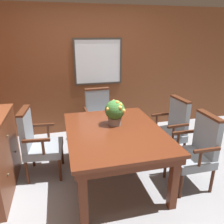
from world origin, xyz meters
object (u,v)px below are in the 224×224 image
chair_right_near (196,149)px  potted_plant (115,111)px  chair_left_far (37,141)px  chair_head_far (99,115)px  chair_right_far (171,127)px  dining_table (115,137)px

chair_right_near → potted_plant: bearing=-119.6°
chair_left_far → potted_plant: 1.16m
chair_head_far → chair_right_far: bearing=-42.7°
potted_plant → chair_head_far: bearing=92.1°
chair_right_near → chair_left_far: size_ratio=1.00×
chair_right_near → chair_right_far: size_ratio=1.00×
chair_head_far → potted_plant: bearing=-91.0°
dining_table → chair_right_near: 1.07m
chair_right_far → chair_head_far: size_ratio=1.00×
potted_plant → chair_right_near: bearing=-29.9°
chair_left_far → dining_table: bearing=-104.5°
dining_table → chair_right_far: 1.09m
chair_right_far → dining_table: bearing=-74.6°
dining_table → chair_head_far: chair_head_far is taller
chair_left_far → chair_head_far: (1.03, 0.82, 0.00)m
chair_right_near → dining_table: bearing=-109.5°
dining_table → chair_right_far: size_ratio=1.58×
chair_left_far → chair_head_far: 1.32m
dining_table → chair_right_far: bearing=19.4°
chair_right_near → chair_left_far: bearing=-109.7°
chair_right_far → chair_left_far: 2.04m
dining_table → potted_plant: (0.05, 0.19, 0.28)m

